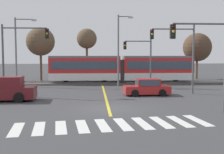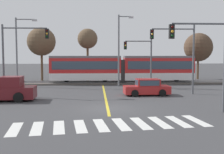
% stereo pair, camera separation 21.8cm
% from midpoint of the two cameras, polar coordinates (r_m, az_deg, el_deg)
% --- Properties ---
extents(ground_plane, '(200.00, 200.00, 0.00)m').
position_cam_midpoint_polar(ground_plane, '(19.64, -1.01, -6.45)').
color(ground_plane, '#3D3D3F').
extents(track_bed, '(120.00, 4.00, 0.18)m').
position_cam_midpoint_polar(track_bed, '(36.63, -2.23, -1.20)').
color(track_bed, '#4C4742').
rests_on(track_bed, ground).
extents(rail_near, '(120.00, 0.08, 0.10)m').
position_cam_midpoint_polar(rail_near, '(35.90, -2.20, -1.09)').
color(rail_near, '#939399').
rests_on(rail_near, track_bed).
extents(rail_far, '(120.00, 0.08, 0.10)m').
position_cam_midpoint_polar(rail_far, '(37.33, -2.26, -0.87)').
color(rail_far, '#939399').
rests_on(rail_far, track_bed).
extents(light_rail_tram, '(18.50, 2.64, 3.43)m').
position_cam_midpoint_polar(light_rail_tram, '(36.63, 1.77, 1.88)').
color(light_rail_tram, silver).
rests_on(light_rail_tram, track_bed).
extents(crosswalk_stripe_0, '(0.93, 2.85, 0.01)m').
position_cam_midpoint_polar(crosswalk_stripe_0, '(15.14, -19.25, -10.01)').
color(crosswalk_stripe_0, silver).
rests_on(crosswalk_stripe_0, ground).
extents(crosswalk_stripe_1, '(0.93, 2.85, 0.01)m').
position_cam_midpoint_polar(crosswalk_stripe_1, '(15.03, -15.03, -10.03)').
color(crosswalk_stripe_1, silver).
rests_on(crosswalk_stripe_1, ground).
extents(crosswalk_stripe_2, '(0.93, 2.85, 0.01)m').
position_cam_midpoint_polar(crosswalk_stripe_2, '(15.00, -10.77, -9.98)').
color(crosswalk_stripe_2, silver).
rests_on(crosswalk_stripe_2, ground).
extents(crosswalk_stripe_3, '(0.93, 2.85, 0.01)m').
position_cam_midpoint_polar(crosswalk_stripe_3, '(15.04, -6.51, -9.89)').
color(crosswalk_stripe_3, silver).
rests_on(crosswalk_stripe_3, ground).
extents(crosswalk_stripe_4, '(0.93, 2.85, 0.01)m').
position_cam_midpoint_polar(crosswalk_stripe_4, '(15.17, -2.31, -9.74)').
color(crosswalk_stripe_4, silver).
rests_on(crosswalk_stripe_4, ground).
extents(crosswalk_stripe_5, '(0.93, 2.85, 0.01)m').
position_cam_midpoint_polar(crosswalk_stripe_5, '(15.37, 1.80, -9.54)').
color(crosswalk_stripe_5, silver).
rests_on(crosswalk_stripe_5, ground).
extents(crosswalk_stripe_6, '(0.93, 2.85, 0.01)m').
position_cam_midpoint_polar(crosswalk_stripe_6, '(15.65, 5.78, -9.31)').
color(crosswalk_stripe_6, silver).
rests_on(crosswalk_stripe_6, ground).
extents(crosswalk_stripe_7, '(0.93, 2.85, 0.01)m').
position_cam_midpoint_polar(crosswalk_stripe_7, '(16.00, 9.60, -9.04)').
color(crosswalk_stripe_7, silver).
rests_on(crosswalk_stripe_7, ground).
extents(crosswalk_stripe_8, '(0.93, 2.85, 0.01)m').
position_cam_midpoint_polar(crosswalk_stripe_8, '(16.42, 13.23, -8.75)').
color(crosswalk_stripe_8, silver).
rests_on(crosswalk_stripe_8, ground).
extents(crosswalk_stripe_9, '(0.93, 2.85, 0.01)m').
position_cam_midpoint_polar(crosswalk_stripe_9, '(16.89, 16.67, -8.44)').
color(crosswalk_stripe_9, silver).
rests_on(crosswalk_stripe_9, ground).
extents(lane_centre_line, '(0.20, 17.67, 0.01)m').
position_cam_midpoint_polar(lane_centre_line, '(25.89, -1.65, -3.78)').
color(lane_centre_line, gold).
rests_on(lane_centre_line, ground).
extents(sedan_crossing, '(4.28, 2.08, 1.52)m').
position_cam_midpoint_polar(sedan_crossing, '(26.20, 6.86, -2.17)').
color(sedan_crossing, '#B22323').
rests_on(sedan_crossing, ground).
extents(pickup_truck, '(5.49, 2.42, 1.98)m').
position_cam_midpoint_polar(pickup_truck, '(24.49, -21.50, -2.59)').
color(pickup_truck, maroon).
rests_on(pickup_truck, ground).
extents(traffic_light_mid_right, '(4.25, 0.38, 6.60)m').
position_cam_midpoint_polar(traffic_light_mid_right, '(27.35, 13.28, 5.73)').
color(traffic_light_mid_right, '#515459').
rests_on(traffic_light_mid_right, ground).
extents(traffic_light_near_right, '(3.75, 0.38, 6.01)m').
position_cam_midpoint_polar(traffic_light_near_right, '(18.98, 18.41, 5.17)').
color(traffic_light_near_right, '#515459').
rests_on(traffic_light_near_right, ground).
extents(traffic_light_mid_left, '(4.25, 0.38, 6.49)m').
position_cam_midpoint_polar(traffic_light_mid_left, '(27.04, -18.73, 5.59)').
color(traffic_light_mid_left, '#515459').
rests_on(traffic_light_mid_left, ground).
extents(traffic_light_far_right, '(3.25, 0.38, 5.62)m').
position_cam_midpoint_polar(traffic_light_far_right, '(32.56, 5.76, 4.52)').
color(traffic_light_far_right, '#515459').
rests_on(traffic_light_far_right, ground).
extents(street_lamp_west, '(2.55, 0.28, 8.11)m').
position_cam_midpoint_polar(street_lamp_west, '(35.13, -18.71, 5.81)').
color(street_lamp_west, slate).
rests_on(street_lamp_west, ground).
extents(street_lamp_centre, '(1.82, 0.28, 8.42)m').
position_cam_midpoint_polar(street_lamp_centre, '(33.28, 1.36, 6.25)').
color(street_lamp_centre, slate).
rests_on(street_lamp_centre, ground).
extents(bare_tree_west, '(4.09, 4.09, 7.70)m').
position_cam_midpoint_polar(bare_tree_west, '(41.94, -14.47, 6.97)').
color(bare_tree_west, brown).
rests_on(bare_tree_west, ground).
extents(bare_tree_east, '(2.85, 2.85, 7.47)m').
position_cam_midpoint_polar(bare_tree_east, '(40.40, -5.31, 7.66)').
color(bare_tree_east, brown).
rests_on(bare_tree_east, ground).
extents(bare_tree_far_east, '(4.36, 4.36, 7.09)m').
position_cam_midpoint_polar(bare_tree_far_east, '(45.26, 16.80, 5.79)').
color(bare_tree_far_east, brown).
rests_on(bare_tree_far_east, ground).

